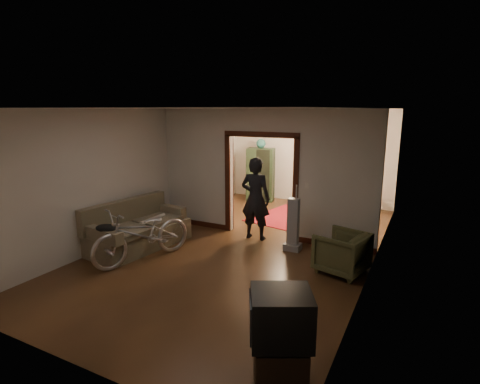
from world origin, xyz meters
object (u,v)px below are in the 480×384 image
Objects in this scene: bicycle at (143,234)px; armchair at (342,252)px; person at (255,199)px; sofa at (139,225)px; locker at (261,175)px; desk at (339,196)px.

bicycle is 2.49× the size of armchair.
armchair is at bearing 153.66° from person.
locker is (0.56, 4.82, 0.33)m from sofa.
bicycle is 1.10× the size of person.
sofa is 4.01m from armchair.
sofa is 1.96× the size of desk.
desk reaches higher than armchair.
sofa reaches higher than armchair.
bicycle is at bearing -36.07° from sofa.
sofa is 0.74m from bicycle.
locker is (-3.39, 4.17, 0.45)m from armchair.
bicycle is 2.50m from person.
bicycle is at bearing -56.48° from armchair.
desk is (2.99, 4.78, -0.09)m from sofa.
person is (1.35, 2.07, 0.38)m from bicycle.
person reaches higher than locker.
sofa is 4.87m from locker.
armchair is (3.41, 1.16, -0.16)m from bicycle.
locker is 2.46m from desk.
desk is at bearing -12.95° from locker.
locker reaches higher than bicycle.
bicycle reaches higher than desk.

